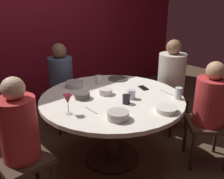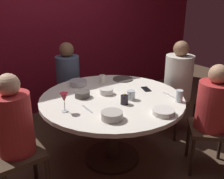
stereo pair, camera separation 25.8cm
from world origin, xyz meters
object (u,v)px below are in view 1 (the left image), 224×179
dinner_plate (118,79)px  bowl_sauce_side (106,91)px  seated_diner_back (61,77)px  seated_diner_front_right (211,102)px  seated_diner_right (171,76)px  dining_table (112,109)px  candle_holder (126,99)px  cell_phone (143,88)px  seated_diner_left (19,131)px  cup_by_right_diner (178,93)px  bowl_serving_large (74,84)px  bowl_small_white (82,95)px  cup_near_candle (99,79)px  wine_glass (68,100)px  cup_by_left_diner (131,94)px  bowl_rice_portion (118,115)px  bowl_salad_center (167,109)px

dinner_plate → bowl_sauce_side: bowl_sauce_side is taller
seated_diner_back → seated_diner_front_right: bearing=22.6°
seated_diner_right → bowl_sauce_side: 1.01m
dining_table → seated_diner_right: seated_diner_right is taller
candle_holder → cell_phone: 0.46m
seated_diner_left → cup_by_right_diner: bearing=-18.3°
seated_diner_back → seated_diner_right: size_ratio=0.95×
bowl_serving_large → bowl_small_white: size_ratio=1.27×
seated_diner_left → bowl_small_white: size_ratio=7.50×
dining_table → seated_diner_left: bearing=180.0°
cup_by_right_diner → seated_diner_back: bearing=107.4°
candle_holder → dinner_plate: (0.43, 0.58, -0.04)m
cup_by_right_diner → bowl_small_white: bearing=137.4°
cup_near_candle → cup_by_right_diner: bearing=-71.1°
cup_by_right_diner → wine_glass: bearing=155.9°
seated_diner_back → cup_near_candle: size_ratio=11.84×
seated_diner_left → bowl_sauce_side: 0.98m
dinner_plate → wine_glass: bearing=-157.5°
cup_by_right_diner → cup_by_left_diner: bearing=137.5°
seated_diner_back → seated_diner_front_right: (0.70, -1.68, -0.01)m
cup_by_right_diner → dinner_plate: bearing=92.1°
bowl_serving_large → cup_near_candle: (0.27, -0.10, 0.02)m
seated_diner_front_right → bowl_sauce_side: seated_diner_front_right is taller
seated_diner_front_right → cup_near_candle: 1.24m
seated_diner_left → bowl_serving_large: bearing=30.3°
dining_table → bowl_rice_portion: size_ratio=7.96×
dining_table → bowl_salad_center: bowl_salad_center is taller
cup_by_left_diner → candle_holder: bearing=-158.0°
wine_glass → bowl_sauce_side: 0.57m
cup_by_left_diner → cup_by_right_diner: size_ratio=0.78×
cup_near_candle → bowl_rice_portion: bearing=-118.8°
seated_diner_front_right → cell_phone: (-0.28, 0.65, 0.04)m
bowl_sauce_side → cup_near_candle: 0.34m
cup_by_left_diner → bowl_small_white: bearing=137.3°
dinner_plate → bowl_small_white: (-0.67, -0.20, 0.02)m
cup_by_left_diner → seated_diner_back: bearing=95.8°
cup_by_left_diner → seated_diner_front_right: bearing=-42.8°
dining_table → cup_by_right_diner: (0.46, -0.47, 0.19)m
bowl_salad_center → cup_by_right_diner: cup_by_right_diner is taller
bowl_serving_large → bowl_sauce_side: size_ratio=1.40×
bowl_serving_large → dining_table: bearing=-77.2°
seated_diner_front_right → cup_by_right_diner: (-0.24, 0.23, 0.10)m
bowl_serving_large → bowl_sauce_side: (0.12, -0.40, -0.00)m
dining_table → bowl_salad_center: bearing=-77.1°
bowl_serving_large → seated_diner_back: bearing=76.7°
cup_by_left_diner → seated_diner_right: bearing=10.2°
seated_diner_front_right → dinner_plate: size_ratio=4.64×
seated_diner_right → bowl_rice_portion: seated_diner_right is taller
cup_by_left_diner → bowl_sauce_side: bearing=113.4°
bowl_small_white → cup_near_candle: bearing=30.4°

